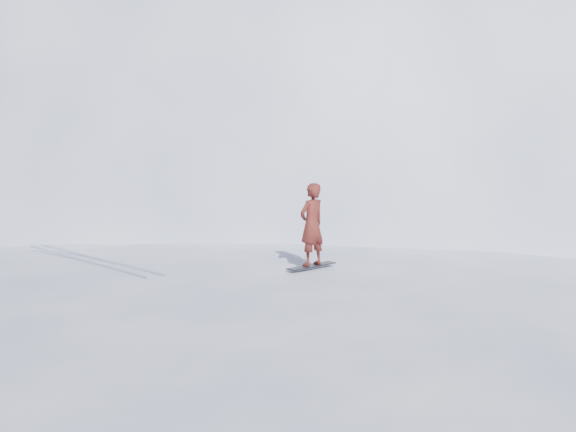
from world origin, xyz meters
The scene contains 8 objects.
ground centered at (0.00, 0.00, 0.00)m, with size 400.00×400.00×0.00m, color white.
near_ridge centered at (1.00, 3.00, 0.00)m, with size 36.00×28.00×4.80m, color white.
summit_peak centered at (22.00, 26.00, 0.00)m, with size 60.00×56.00×56.00m, color white.
peak_shoulder centered at (10.00, 20.00, 0.00)m, with size 28.00×24.00×18.00m, color white.
wind_bumps centered at (-0.56, 2.12, 0.00)m, with size 16.00×14.40×1.00m.
snowboard centered at (3.08, 0.17, 2.41)m, with size 1.42×0.27×0.02m, color black.
snowboarder centered at (3.08, 0.17, 3.39)m, with size 0.71×0.46×1.94m, color maroon.
board_tracks centered at (-0.98, 4.09, 2.42)m, with size 1.62×5.90×0.04m.
Camera 1 is at (-5.64, -11.86, 5.23)m, focal length 40.00 mm.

